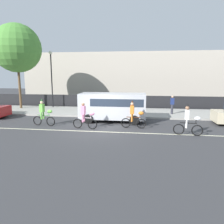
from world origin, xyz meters
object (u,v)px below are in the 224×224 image
object	(u,v)px
parked_van_silver	(114,105)
street_lamp_post	(51,71)
parade_cyclist_pink	(85,116)
pedestrian_onlooker	(172,104)
parade_cyclist_orange	(134,116)
parade_cyclist_zebra	(189,122)
parade_cyclist_lime	(44,114)

from	to	relation	value
parked_van_silver	street_lamp_post	size ratio (longest dim) A/B	0.85
street_lamp_post	parked_van_silver	bearing A→B (deg)	-37.65
parade_cyclist_pink	pedestrian_onlooker	bearing A→B (deg)	41.94
parade_cyclist_orange	parked_van_silver	world-z (taller)	parked_van_silver
parade_cyclist_zebra	pedestrian_onlooker	bearing A→B (deg)	91.13
parade_cyclist_orange	parade_cyclist_pink	bearing A→B (deg)	-168.80
parade_cyclist_lime	parade_cyclist_zebra	distance (m)	9.71
parade_cyclist_pink	parked_van_silver	size ratio (longest dim) A/B	0.38
parade_cyclist_orange	parked_van_silver	size ratio (longest dim) A/B	0.38
parade_cyclist_zebra	parade_cyclist_pink	bearing A→B (deg)	173.75
pedestrian_onlooker	parade_cyclist_orange	bearing A→B (deg)	-121.88
parade_cyclist_orange	street_lamp_post	bearing A→B (deg)	139.68
parade_cyclist_pink	pedestrian_onlooker	distance (m)	8.58
parade_cyclist_lime	parade_cyclist_orange	world-z (taller)	same
parked_van_silver	pedestrian_onlooker	size ratio (longest dim) A/B	3.09
pedestrian_onlooker	parade_cyclist_lime	bearing A→B (deg)	-151.13
parade_cyclist_pink	parade_cyclist_orange	world-z (taller)	same
parade_cyclist_orange	parked_van_silver	distance (m)	2.56
parade_cyclist_pink	parked_van_silver	xyz separation A→B (m)	(1.60, 2.57, 0.44)
parked_van_silver	pedestrian_onlooker	distance (m)	5.74
parade_cyclist_orange	parade_cyclist_zebra	xyz separation A→B (m)	(3.30, -1.35, 0.00)
parade_cyclist_pink	parade_cyclist_zebra	distance (m)	6.55
parade_cyclist_orange	street_lamp_post	xyz separation A→B (m)	(-8.95, 7.60, 3.15)
parade_cyclist_pink	parade_cyclist_zebra	xyz separation A→B (m)	(6.51, -0.71, 0.00)
parade_cyclist_pink	pedestrian_onlooker	xyz separation A→B (m)	(6.38, 5.73, 0.17)
parade_cyclist_lime	parked_van_silver	size ratio (longest dim) A/B	0.38
parade_cyclist_pink	pedestrian_onlooker	world-z (taller)	parade_cyclist_pink
parade_cyclist_zebra	street_lamp_post	distance (m)	15.49
parade_cyclist_pink	parade_cyclist_zebra	size ratio (longest dim) A/B	1.00
parked_van_silver	street_lamp_post	world-z (taller)	street_lamp_post
parade_cyclist_orange	parked_van_silver	xyz separation A→B (m)	(-1.62, 1.94, 0.44)
street_lamp_post	parade_cyclist_zebra	bearing A→B (deg)	-36.14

